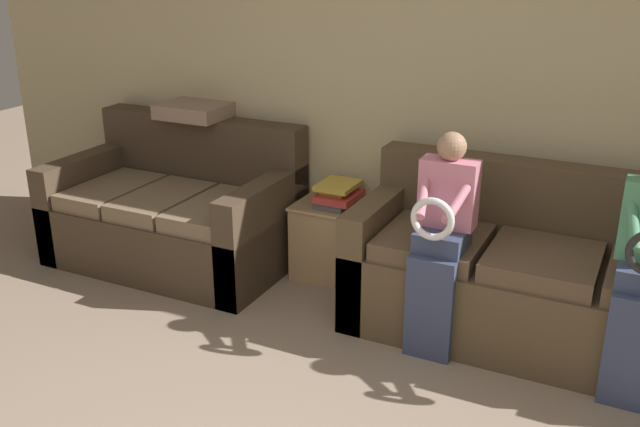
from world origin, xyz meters
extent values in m
cube|color=#C6B789|center=(0.00, 2.64, 1.27)|extent=(7.49, 0.06, 2.55)
cube|color=brown|center=(0.71, 2.11, 0.24)|extent=(2.15, 0.85, 0.48)
cube|color=brown|center=(0.71, 2.44, 0.72)|extent=(2.15, 0.20, 0.48)
cube|color=brown|center=(-0.29, 2.11, 0.36)|extent=(0.16, 0.85, 0.72)
cube|color=brown|center=(0.10, 2.01, 0.53)|extent=(0.57, 0.61, 0.11)
cube|color=brown|center=(0.71, 2.01, 0.53)|extent=(0.57, 0.61, 0.11)
cube|color=#473828|center=(-1.82, 2.10, 0.22)|extent=(1.65, 0.97, 0.43)
cube|color=#473828|center=(-1.82, 2.48, 0.70)|extent=(1.65, 0.20, 0.55)
cube|color=#473828|center=(-2.56, 2.10, 0.35)|extent=(0.16, 0.97, 0.70)
cube|color=#473828|center=(-1.08, 2.10, 0.35)|extent=(0.16, 0.97, 0.70)
cube|color=#7A664C|center=(-2.26, 2.00, 0.49)|extent=(0.42, 0.73, 0.11)
cube|color=#7A664C|center=(-1.82, 2.00, 0.49)|extent=(0.42, 0.73, 0.11)
cube|color=#7A664C|center=(-1.38, 2.00, 0.49)|extent=(0.42, 0.73, 0.11)
cube|color=#384260|center=(0.20, 1.69, 0.29)|extent=(0.26, 0.10, 0.59)
cube|color=#384260|center=(0.20, 1.83, 0.64)|extent=(0.26, 0.28, 0.11)
cube|color=#D17A8E|center=(0.20, 1.90, 0.89)|extent=(0.30, 0.14, 0.37)
sphere|color=#A37A5B|center=(0.20, 1.90, 1.14)|extent=(0.16, 0.16, 0.16)
torus|color=white|center=(0.20, 1.63, 0.83)|extent=(0.23, 0.04, 0.23)
cylinder|color=#D17A8E|center=(0.10, 1.76, 0.91)|extent=(0.11, 0.31, 0.21)
cylinder|color=#D17A8E|center=(0.29, 1.76, 0.91)|extent=(0.11, 0.31, 0.21)
cube|color=#384260|center=(1.21, 1.69, 0.29)|extent=(0.27, 0.10, 0.59)
cylinder|color=#4C8E66|center=(1.11, 1.76, 0.93)|extent=(0.13, 0.31, 0.22)
cube|color=tan|center=(-0.68, 2.38, 0.26)|extent=(0.53, 0.40, 0.51)
cube|color=tan|center=(-0.68, 2.38, 0.51)|extent=(0.55, 0.42, 0.02)
cube|color=#4C4C56|center=(-0.69, 2.38, 0.54)|extent=(0.20, 0.28, 0.05)
cube|color=#BC3833|center=(-0.67, 2.38, 0.58)|extent=(0.25, 0.31, 0.04)
cube|color=gold|center=(-0.69, 2.40, 0.62)|extent=(0.16, 0.22, 0.03)
cube|color=gold|center=(-0.68, 2.40, 0.65)|extent=(0.24, 0.30, 0.03)
cube|color=gray|center=(-1.83, 2.48, 1.03)|extent=(0.47, 0.47, 0.10)
camera|label=1|loc=(1.17, -1.63, 2.13)|focal=40.00mm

